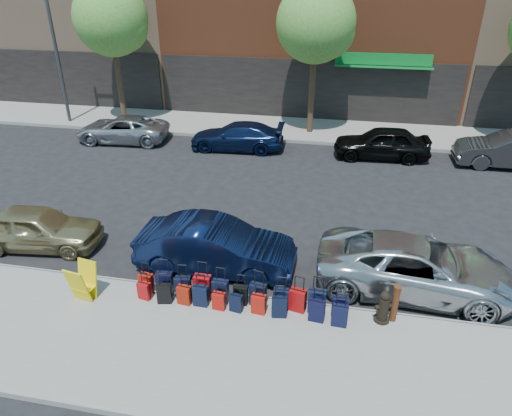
% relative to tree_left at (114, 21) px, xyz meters
% --- Properties ---
extents(ground, '(120.00, 120.00, 0.00)m').
position_rel_tree_left_xyz_m(ground, '(9.86, -9.50, -5.41)').
color(ground, black).
rests_on(ground, ground).
extents(sidewalk_near, '(60.00, 4.00, 0.15)m').
position_rel_tree_left_xyz_m(sidewalk_near, '(9.86, -16.00, -5.34)').
color(sidewalk_near, gray).
rests_on(sidewalk_near, ground).
extents(sidewalk_far, '(60.00, 4.00, 0.15)m').
position_rel_tree_left_xyz_m(sidewalk_far, '(9.86, 0.50, -5.34)').
color(sidewalk_far, gray).
rests_on(sidewalk_far, ground).
extents(curb_near, '(60.00, 0.08, 0.15)m').
position_rel_tree_left_xyz_m(curb_near, '(9.86, -13.98, -5.34)').
color(curb_near, gray).
rests_on(curb_near, ground).
extents(curb_far, '(60.00, 0.08, 0.15)m').
position_rel_tree_left_xyz_m(curb_far, '(9.86, -1.52, -5.34)').
color(curb_far, gray).
rests_on(curb_far, ground).
extents(tree_left, '(3.80, 3.80, 7.27)m').
position_rel_tree_left_xyz_m(tree_left, '(0.00, 0.00, 0.00)').
color(tree_left, black).
rests_on(tree_left, sidewalk_far).
extents(tree_center, '(3.80, 3.80, 7.27)m').
position_rel_tree_left_xyz_m(tree_center, '(10.50, 0.00, 0.00)').
color(tree_center, black).
rests_on(tree_center, sidewalk_far).
extents(streetlight, '(2.59, 0.18, 8.00)m').
position_rel_tree_left_xyz_m(streetlight, '(-2.94, -0.70, -0.75)').
color(streetlight, '#333338').
rests_on(streetlight, sidewalk_far).
extents(suitcase_front_0, '(0.39, 0.26, 0.89)m').
position_rel_tree_left_xyz_m(suitcase_front_0, '(7.28, -14.33, -4.98)').
color(suitcase_front_0, '#A6140A').
rests_on(suitcase_front_0, sidewalk_near).
extents(suitcase_front_1, '(0.45, 0.28, 1.03)m').
position_rel_tree_left_xyz_m(suitcase_front_1, '(7.79, -14.31, -4.94)').
color(suitcase_front_1, black).
rests_on(suitcase_front_1, sidewalk_near).
extents(suitcase_front_2, '(0.42, 0.27, 0.96)m').
position_rel_tree_left_xyz_m(suitcase_front_2, '(8.31, -14.34, -4.96)').
color(suitcase_front_2, black).
rests_on(suitcase_front_2, sidewalk_near).
extents(suitcase_front_3, '(0.44, 0.25, 1.06)m').
position_rel_tree_left_xyz_m(suitcase_front_3, '(8.82, -14.26, -4.93)').
color(suitcase_front_3, '#A60A0E').
rests_on(suitcase_front_3, sidewalk_near).
extents(suitcase_front_4, '(0.42, 0.25, 0.99)m').
position_rel_tree_left_xyz_m(suitcase_front_4, '(9.31, -14.32, -4.95)').
color(suitcase_front_4, black).
rests_on(suitcase_front_4, sidewalk_near).
extents(suitcase_front_5, '(0.36, 0.20, 0.87)m').
position_rel_tree_left_xyz_m(suitcase_front_5, '(9.85, -14.34, -4.99)').
color(suitcase_front_5, black).
rests_on(suitcase_front_5, sidewalk_near).
extents(suitcase_front_6, '(0.45, 0.30, 1.00)m').
position_rel_tree_left_xyz_m(suitcase_front_6, '(10.29, -14.29, -4.95)').
color(suitcase_front_6, black).
rests_on(suitcase_front_6, sidewalk_near).
extents(suitcase_front_7, '(0.40, 0.24, 0.93)m').
position_rel_tree_left_xyz_m(suitcase_front_7, '(10.89, -14.32, -4.97)').
color(suitcase_front_7, black).
rests_on(suitcase_front_7, sidewalk_near).
extents(suitcase_front_8, '(0.45, 0.31, 0.99)m').
position_rel_tree_left_xyz_m(suitcase_front_8, '(11.31, -14.31, -4.95)').
color(suitcase_front_8, '#99090B').
rests_on(suitcase_front_8, sidewalk_near).
extents(suitcase_front_9, '(0.45, 0.26, 1.04)m').
position_rel_tree_left_xyz_m(suitcase_front_9, '(11.79, -14.28, -4.94)').
color(suitcase_front_9, black).
rests_on(suitcase_front_9, sidewalk_near).
extents(suitcase_front_10, '(0.40, 0.24, 0.93)m').
position_rel_tree_left_xyz_m(suitcase_front_10, '(12.36, -14.35, -4.97)').
color(suitcase_front_10, black).
rests_on(suitcase_front_10, sidewalk_near).
extents(suitcase_back_0, '(0.36, 0.25, 0.79)m').
position_rel_tree_left_xyz_m(suitcase_back_0, '(7.34, -14.61, -5.01)').
color(suitcase_back_0, '#A90A0D').
rests_on(suitcase_back_0, sidewalk_near).
extents(suitcase_back_1, '(0.40, 0.28, 0.87)m').
position_rel_tree_left_xyz_m(suitcase_back_1, '(7.91, -14.66, -4.99)').
color(suitcase_back_1, black).
rests_on(suitcase_back_1, sidewalk_near).
extents(suitcase_back_2, '(0.38, 0.25, 0.84)m').
position_rel_tree_left_xyz_m(suitcase_back_2, '(8.43, -14.60, -5.00)').
color(suitcase_back_2, maroon).
rests_on(suitcase_back_2, sidewalk_near).
extents(suitcase_back_3, '(0.39, 0.23, 0.91)m').
position_rel_tree_left_xyz_m(suitcase_back_3, '(8.86, -14.58, -4.98)').
color(suitcase_back_3, black).
rests_on(suitcase_back_3, sidewalk_near).
extents(suitcase_back_4, '(0.34, 0.22, 0.78)m').
position_rel_tree_left_xyz_m(suitcase_back_4, '(9.36, -14.64, -5.02)').
color(suitcase_back_4, '#A6110A').
rests_on(suitcase_back_4, sidewalk_near).
extents(suitcase_back_5, '(0.35, 0.24, 0.76)m').
position_rel_tree_left_xyz_m(suitcase_back_5, '(9.80, -14.63, -5.02)').
color(suitcase_back_5, black).
rests_on(suitcase_back_5, sidewalk_near).
extents(suitcase_back_6, '(0.38, 0.25, 0.85)m').
position_rel_tree_left_xyz_m(suitcase_back_6, '(10.37, -14.59, -5.00)').
color(suitcase_back_6, '#A6140A').
rests_on(suitcase_back_6, sidewalk_near).
extents(suitcase_back_7, '(0.40, 0.26, 0.88)m').
position_rel_tree_left_xyz_m(suitcase_back_7, '(10.89, -14.62, -4.99)').
color(suitcase_back_7, black).
rests_on(suitcase_back_7, sidewalk_near).
extents(suitcase_back_9, '(0.41, 0.27, 0.92)m').
position_rel_tree_left_xyz_m(suitcase_back_9, '(11.81, -14.59, -4.98)').
color(suitcase_back_9, black).
rests_on(suitcase_back_9, sidewalk_near).
extents(suitcase_back_10, '(0.39, 0.23, 0.90)m').
position_rel_tree_left_xyz_m(suitcase_back_10, '(12.36, -14.66, -4.98)').
color(suitcase_back_10, black).
rests_on(suitcase_back_10, sidewalk_near).
extents(fire_hydrant, '(0.44, 0.39, 0.87)m').
position_rel_tree_left_xyz_m(fire_hydrant, '(13.39, -14.30, -4.86)').
color(fire_hydrant, black).
rests_on(fire_hydrant, sidewalk_near).
extents(bollard, '(0.19, 0.19, 1.02)m').
position_rel_tree_left_xyz_m(bollard, '(13.66, -14.24, -4.74)').
color(bollard, '#38190C').
rests_on(bollard, sidewalk_near).
extents(display_rack, '(0.67, 0.72, 1.02)m').
position_rel_tree_left_xyz_m(display_rack, '(5.80, -14.90, -4.76)').
color(display_rack, yellow).
rests_on(display_rack, sidewalk_near).
extents(car_near_0, '(4.08, 2.01, 1.34)m').
position_rel_tree_left_xyz_m(car_near_0, '(2.97, -12.64, -4.74)').
color(car_near_0, '#9C8C5F').
rests_on(car_near_0, ground).
extents(car_near_1, '(4.57, 1.63, 1.50)m').
position_rel_tree_left_xyz_m(car_near_1, '(8.76, -12.75, -4.66)').
color(car_near_1, '#0D1739').
rests_on(car_near_1, ground).
extents(car_near_2, '(5.38, 2.69, 1.46)m').
position_rel_tree_left_xyz_m(car_near_2, '(14.31, -12.64, -4.68)').
color(car_near_2, silver).
rests_on(car_near_2, ground).
extents(car_far_0, '(4.74, 2.46, 1.28)m').
position_rel_tree_left_xyz_m(car_far_0, '(1.16, -2.92, -4.77)').
color(car_far_0, '#BABCC2').
rests_on(car_far_0, ground).
extents(car_far_1, '(4.57, 2.06, 1.30)m').
position_rel_tree_left_xyz_m(car_far_1, '(7.11, -2.93, -4.76)').
color(car_far_1, '#0D1A3D').
rests_on(car_far_1, ground).
extents(car_far_2, '(4.37, 1.95, 1.46)m').
position_rel_tree_left_xyz_m(car_far_2, '(13.88, -2.79, -4.68)').
color(car_far_2, black).
rests_on(car_far_2, ground).
extents(car_far_3, '(4.69, 1.64, 1.54)m').
position_rel_tree_left_xyz_m(car_far_3, '(19.42, -2.79, -4.64)').
color(car_far_3, '#333336').
rests_on(car_far_3, ground).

